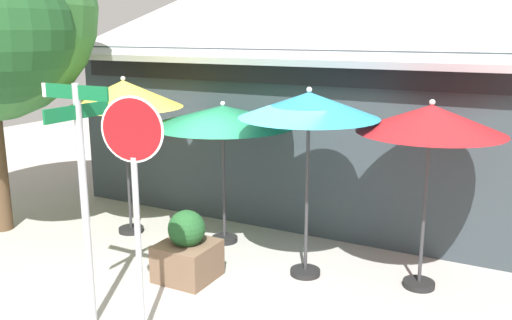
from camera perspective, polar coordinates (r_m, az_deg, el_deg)
ground_plane at (r=7.80m, az=-3.87°, el=-13.76°), size 28.00×28.00×0.10m
cafe_building at (r=11.62m, az=8.06°, el=4.28°), size 9.61×5.34×4.64m
street_sign_post at (r=6.61m, az=-17.63°, el=-1.99°), size 1.00×0.94×2.93m
stop_sign at (r=6.10m, az=-12.54°, el=-1.67°), size 0.71×0.19×2.83m
patio_umbrella_mustard_left at (r=9.54m, az=-13.61°, el=6.58°), size 1.99×1.99×2.76m
patio_umbrella_forest_green_center at (r=8.88m, az=-3.47°, el=4.53°), size 2.38×2.38×2.40m
patio_umbrella_teal_right at (r=7.55m, az=5.53°, el=5.48°), size 1.95×1.95×2.76m
patio_umbrella_crimson_far_right at (r=7.50m, az=17.76°, el=3.87°), size 1.93×1.93×2.64m
sidewalk_planter at (r=8.00m, az=-7.17°, el=-9.35°), size 0.78×0.78×1.03m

